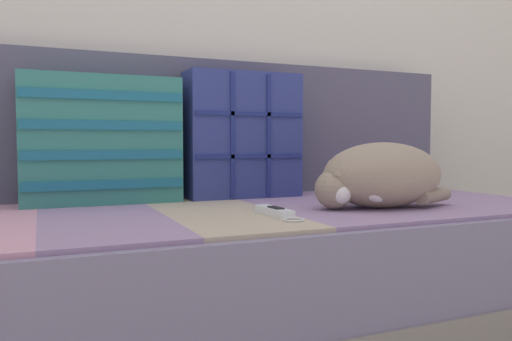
{
  "coord_description": "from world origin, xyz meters",
  "views": [
    {
      "loc": [
        -0.41,
        -1.13,
        0.54
      ],
      "look_at": [
        0.1,
        0.04,
        0.47
      ],
      "focal_mm": 35.0,
      "sensor_mm": 36.0,
      "label": 1
    }
  ],
  "objects_px": {
    "couch": "(210,279)",
    "throw_pillow_quilted": "(243,135)",
    "sleeping_cat": "(379,177)",
    "throw_pillow_striped": "(102,140)",
    "game_remote_far": "(275,212)"
  },
  "relations": [
    {
      "from": "couch",
      "to": "throw_pillow_quilted",
      "type": "relative_size",
      "value": 5.31
    },
    {
      "from": "throw_pillow_quilted",
      "to": "sleeping_cat",
      "type": "xyz_separation_m",
      "value": [
        0.23,
        -0.39,
        -0.11
      ]
    },
    {
      "from": "throw_pillow_quilted",
      "to": "throw_pillow_striped",
      "type": "xyz_separation_m",
      "value": [
        -0.43,
        -0.0,
        -0.02
      ]
    },
    {
      "from": "throw_pillow_striped",
      "to": "sleeping_cat",
      "type": "distance_m",
      "value": 0.77
    },
    {
      "from": "couch",
      "to": "sleeping_cat",
      "type": "relative_size",
      "value": 5.11
    },
    {
      "from": "throw_pillow_quilted",
      "to": "sleeping_cat",
      "type": "bearing_deg",
      "value": -60.03
    },
    {
      "from": "couch",
      "to": "throw_pillow_striped",
      "type": "distance_m",
      "value": 0.49
    },
    {
      "from": "throw_pillow_striped",
      "to": "game_remote_far",
      "type": "distance_m",
      "value": 0.56
    },
    {
      "from": "throw_pillow_quilted",
      "to": "throw_pillow_striped",
      "type": "distance_m",
      "value": 0.43
    },
    {
      "from": "sleeping_cat",
      "to": "game_remote_far",
      "type": "xyz_separation_m",
      "value": [
        -0.31,
        -0.02,
        -0.07
      ]
    },
    {
      "from": "sleeping_cat",
      "to": "game_remote_far",
      "type": "distance_m",
      "value": 0.32
    },
    {
      "from": "throw_pillow_quilted",
      "to": "game_remote_far",
      "type": "bearing_deg",
      "value": -101.5
    },
    {
      "from": "throw_pillow_striped",
      "to": "throw_pillow_quilted",
      "type": "bearing_deg",
      "value": 0.06
    },
    {
      "from": "couch",
      "to": "sleeping_cat",
      "type": "distance_m",
      "value": 0.52
    },
    {
      "from": "sleeping_cat",
      "to": "throw_pillow_quilted",
      "type": "bearing_deg",
      "value": 119.97
    }
  ]
}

